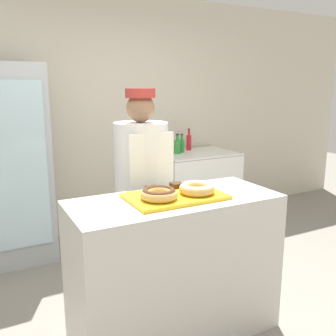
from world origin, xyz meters
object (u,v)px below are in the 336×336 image
Objects in this scene: beverage_fridge at (14,165)px; bottle_red at (189,142)px; bottle_green_b_b at (182,145)px; chest_freezer at (195,188)px; donut_light_glaze at (197,188)px; donut_chocolate_glaze at (159,193)px; serving_tray at (175,196)px; baker_person at (142,191)px; bottle_green at (177,146)px; bottle_green_b at (159,146)px; brownie_back_right at (177,185)px; brownie_back_left at (152,188)px.

beverage_fridge reaches higher than bottle_red.
chest_freezer is at bearing -32.30° from bottle_green_b_b.
donut_light_glaze reaches higher than chest_freezer.
serving_tray is at bearing 17.35° from donut_chocolate_glaze.
baker_person is at bearing -53.39° from beverage_fridge.
serving_tray is 2.78× the size of bottle_green_b_b.
bottle_green is at bearing 60.46° from serving_tray.
baker_person is at bearing -121.31° from bottle_green_b.
bottle_green_b_b is at bearing 59.19° from brownie_back_right.
serving_tray is at bearing -122.14° from brownie_back_right.
donut_chocolate_glaze is 2.14m from bottle_green.
baker_person reaches higher than bottle_green_b_b.
chest_freezer is (2.03, 0.01, -0.49)m from beverage_fridge.
beverage_fridge is at bearing -174.55° from bottle_red.
bottle_green_b_b reaches higher than chest_freezer.
bottle_green_b reaches higher than serving_tray.
bottle_green reaches higher than brownie_back_right.
beverage_fridge reaches higher than donut_light_glaze.
baker_person is at bearing -129.80° from bottle_green.
beverage_fridge is (-0.66, 1.77, -0.09)m from donut_chocolate_glaze.
bottle_red is at bearing 60.50° from donut_light_glaze.
bottle_green_b is 0.28m from bottle_green_b_b.
bottle_green reaches higher than serving_tray.
bottle_red is at bearing 52.89° from brownie_back_left.
brownie_back_left is at bearing -65.83° from beverage_fridge.
brownie_back_right is (0.19, 0.00, 0.00)m from brownie_back_left.
bottle_green_b is at bearing 155.67° from chest_freezer.
brownie_back_left is at bearing -127.11° from bottle_red.
brownie_back_left reaches higher than serving_tray.
brownie_back_left is at bearing 180.00° from brownie_back_right.
serving_tray is 0.33× the size of beverage_fridge.
bottle_green_b reaches higher than donut_light_glaze.
donut_light_glaze reaches higher than brownie_back_left.
chest_freezer is (1.33, 1.59, -0.56)m from brownie_back_left.
brownie_back_right is at bearing -112.61° from bottle_green_b.
brownie_back_right is at bearing -82.41° from baker_person.
bottle_green is (0.87, 1.81, -0.04)m from donut_light_glaze.
beverage_fridge is at bearing 119.53° from brownie_back_right.
brownie_back_right is 0.04× the size of beverage_fridge.
chest_freezer is (1.09, 1.78, -0.58)m from donut_light_glaze.
baker_person is at bearing 75.35° from donut_chocolate_glaze.
donut_chocolate_glaze is at bearing -162.65° from serving_tray.
donut_chocolate_glaze is 0.25× the size of chest_freezer.
bottle_green_b_b is at bearing 48.97° from baker_person.
brownie_back_right is at bearing -125.71° from chest_freezer.
bottle_red is 0.42m from bottle_green_b.
bottle_green_b_b is (1.23, 1.86, -0.05)m from donut_chocolate_glaze.
baker_person is 6.22× the size of bottle_red.
donut_light_glaze is (0.27, 0.00, 0.00)m from donut_chocolate_glaze.
donut_chocolate_glaze is at bearing -125.21° from bottle_red.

